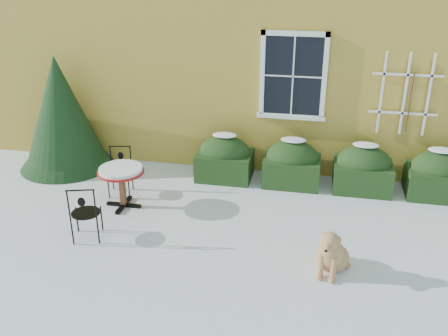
% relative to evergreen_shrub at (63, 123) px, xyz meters
% --- Properties ---
extents(ground, '(80.00, 80.00, 0.00)m').
position_rel_evergreen_shrub_xyz_m(ground, '(3.61, -2.49, -0.92)').
color(ground, white).
rests_on(ground, ground).
extents(hedge_row, '(4.95, 0.80, 0.91)m').
position_rel_evergreen_shrub_xyz_m(hedge_row, '(5.26, 0.06, -0.51)').
color(hedge_row, black).
rests_on(hedge_row, ground).
extents(evergreen_shrub, '(1.88, 1.88, 2.27)m').
position_rel_evergreen_shrub_xyz_m(evergreen_shrub, '(0.00, 0.00, 0.00)').
color(evergreen_shrub, black).
rests_on(evergreen_shrub, ground).
extents(bistro_table, '(0.80, 0.80, 0.74)m').
position_rel_evergreen_shrub_xyz_m(bistro_table, '(1.82, -1.46, -0.30)').
color(bistro_table, black).
rests_on(bistro_table, ground).
extents(patio_chair_near, '(0.51, 0.50, 0.92)m').
position_rel_evergreen_shrub_xyz_m(patio_chair_near, '(1.67, -2.57, -0.45)').
color(patio_chair_near, black).
rests_on(patio_chair_near, ground).
extents(patio_chair_far, '(0.46, 0.45, 0.87)m').
position_rel_evergreen_shrub_xyz_m(patio_chair_far, '(1.58, -0.98, -0.48)').
color(patio_chair_far, black).
rests_on(patio_chair_far, ground).
extents(dog, '(0.58, 0.78, 0.74)m').
position_rel_evergreen_shrub_xyz_m(dog, '(5.36, -2.71, -0.62)').
color(dog, tan).
rests_on(dog, ground).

